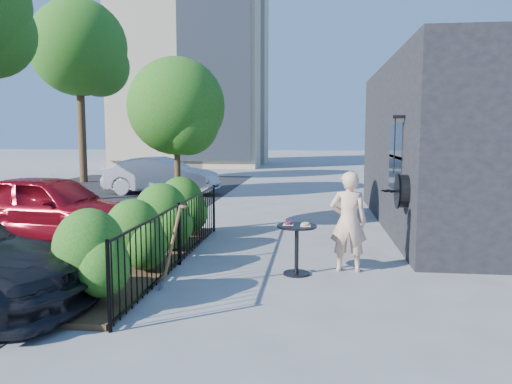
# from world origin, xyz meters

# --- Properties ---
(ground) EXTENTS (120.00, 120.00, 0.00)m
(ground) POSITION_xyz_m (0.00, 0.00, 0.00)
(ground) COLOR gray
(ground) RESTS_ON ground
(shop_building) EXTENTS (6.22, 9.00, 4.00)m
(shop_building) POSITION_xyz_m (5.50, 4.50, 2.00)
(shop_building) COLOR black
(shop_building) RESTS_ON ground
(fence) EXTENTS (0.05, 6.05, 1.10)m
(fence) POSITION_xyz_m (-1.50, 0.00, 0.56)
(fence) COLOR black
(fence) RESTS_ON ground
(planting_bed) EXTENTS (1.30, 6.00, 0.08)m
(planting_bed) POSITION_xyz_m (-2.20, 0.00, 0.04)
(planting_bed) COLOR #382616
(planting_bed) RESTS_ON ground
(shrubs) EXTENTS (1.10, 5.60, 1.24)m
(shrubs) POSITION_xyz_m (-2.10, 0.10, 0.70)
(shrubs) COLOR #185212
(shrubs) RESTS_ON ground
(patio_tree) EXTENTS (2.20, 2.20, 3.94)m
(patio_tree) POSITION_xyz_m (-2.24, 2.76, 2.76)
(patio_tree) COLOR #3F2B19
(patio_tree) RESTS_ON ground
(street_tree_far) EXTENTS (4.40, 4.40, 8.28)m
(street_tree_far) POSITION_xyz_m (-9.94, 13.96, 5.92)
(street_tree_far) COLOR #3F2B19
(street_tree_far) RESTS_ON ground
(cafe_table) EXTENTS (0.65, 0.65, 0.87)m
(cafe_table) POSITION_xyz_m (0.55, -0.36, 0.56)
(cafe_table) COLOR black
(cafe_table) RESTS_ON ground
(woman) EXTENTS (0.62, 0.42, 1.67)m
(woman) POSITION_xyz_m (1.39, -0.05, 0.84)
(woman) COLOR beige
(woman) RESTS_ON ground
(shovel) EXTENTS (0.43, 0.17, 1.30)m
(shovel) POSITION_xyz_m (-1.25, -1.39, 0.57)
(shovel) COLOR brown
(shovel) RESTS_ON ground
(car_red) EXTENTS (4.41, 2.33, 1.43)m
(car_red) POSITION_xyz_m (-4.83, 1.74, 0.71)
(car_red) COLOR maroon
(car_red) RESTS_ON ground
(car_silver) EXTENTS (4.38, 1.87, 1.40)m
(car_silver) POSITION_xyz_m (-4.91, 9.84, 0.70)
(car_silver) COLOR #A7A7AC
(car_silver) RESTS_ON ground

